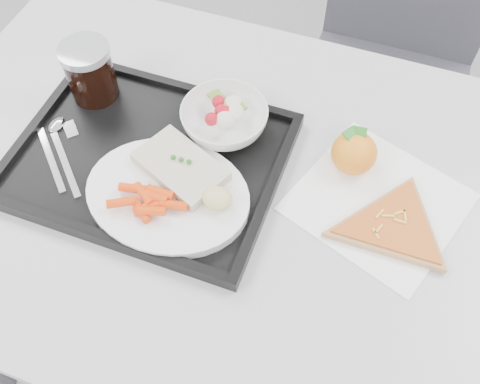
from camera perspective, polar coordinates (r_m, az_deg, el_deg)
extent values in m
cube|color=#A8A7AA|center=(0.91, -0.16, 0.19)|extent=(1.20, 0.80, 0.03)
cylinder|color=#47474C|center=(1.57, -14.62, 7.89)|extent=(0.04, 0.04, 0.72)
cube|color=#3A3941|center=(1.50, 14.75, 9.95)|extent=(0.42, 0.42, 0.04)
cylinder|color=#47474C|center=(1.57, 5.27, 1.43)|extent=(0.02, 0.02, 0.43)
cylinder|color=#47474C|center=(1.57, 17.90, -2.34)|extent=(0.02, 0.02, 0.43)
cylinder|color=#47474C|center=(1.80, 8.72, 10.27)|extent=(0.02, 0.02, 0.43)
cylinder|color=#47474C|center=(1.80, 19.84, 6.93)|extent=(0.02, 0.02, 0.43)
cube|color=black|center=(0.93, -9.65, 3.41)|extent=(0.45, 0.35, 0.01)
cube|color=black|center=(1.02, -5.67, 10.95)|extent=(0.45, 0.02, 0.01)
cube|color=black|center=(0.85, -14.59, -4.53)|extent=(0.45, 0.02, 0.01)
cube|color=black|center=(0.87, 3.12, 0.06)|extent=(0.02, 0.32, 0.01)
cube|color=black|center=(1.02, -20.76, 7.04)|extent=(0.02, 0.32, 0.01)
cylinder|color=white|center=(0.87, -7.70, -0.35)|extent=(0.27, 0.27, 0.02)
cube|color=beige|center=(0.88, -6.36, 2.70)|extent=(0.17, 0.14, 0.02)
sphere|color=#236B1C|center=(0.87, -7.14, 3.71)|extent=(0.01, 0.01, 0.01)
sphere|color=#236B1C|center=(0.87, -6.30, 3.46)|extent=(0.01, 0.01, 0.01)
sphere|color=#236B1C|center=(0.86, -5.45, 3.21)|extent=(0.01, 0.01, 0.01)
ellipsoid|color=#E1AC7E|center=(0.83, -2.44, -0.68)|extent=(0.06, 0.05, 0.03)
imported|color=white|center=(0.94, -1.66, 7.77)|extent=(0.15, 0.15, 0.05)
cylinder|color=black|center=(1.02, -15.66, 12.04)|extent=(0.08, 0.08, 0.10)
cylinder|color=#A5A8AD|center=(0.98, -16.36, 14.20)|extent=(0.09, 0.09, 0.01)
cube|color=silver|center=(0.96, -19.50, 3.27)|extent=(0.12, 0.11, 0.00)
ellipsoid|color=silver|center=(1.01, -19.00, 6.85)|extent=(0.05, 0.05, 0.01)
cube|color=silver|center=(0.95, -18.11, 2.84)|extent=(0.12, 0.11, 0.00)
cube|color=silver|center=(1.00, -17.64, 6.40)|extent=(0.04, 0.04, 0.00)
cube|color=white|center=(0.91, 14.50, -1.05)|extent=(0.32, 0.31, 0.00)
ellipsoid|color=#FF8E00|center=(0.92, 12.06, 4.11)|extent=(0.10, 0.10, 0.07)
cube|color=#236B1C|center=(0.89, 12.40, 5.28)|extent=(0.03, 0.05, 0.02)
cube|color=#236B1C|center=(0.89, 12.40, 5.28)|extent=(0.06, 0.05, 0.02)
cylinder|color=tan|center=(0.88, 16.01, -3.59)|extent=(0.31, 0.31, 0.01)
cylinder|color=#B15622|center=(0.87, 16.13, -3.33)|extent=(0.28, 0.28, 0.00)
cube|color=#EABC47|center=(0.87, 14.67, -2.27)|extent=(0.01, 0.02, 0.00)
cube|color=#EABC47|center=(0.87, 15.50, -2.47)|extent=(0.02, 0.01, 0.00)
cube|color=#EABC47|center=(0.88, 16.67, -2.11)|extent=(0.02, 0.02, 0.00)
cube|color=#EABC47|center=(0.86, 14.57, -3.85)|extent=(0.01, 0.02, 0.00)
cube|color=#EABC47|center=(0.85, 14.28, -4.32)|extent=(0.02, 0.02, 0.00)
cube|color=#EABC47|center=(0.88, 17.18, -2.43)|extent=(0.01, 0.02, 0.00)
cube|color=#EABC47|center=(0.87, 16.71, -3.01)|extent=(0.02, 0.00, 0.00)
cylinder|color=#ED430D|center=(0.84, -8.49, -0.03)|extent=(0.04, 0.02, 0.01)
cylinder|color=#ED430D|center=(0.84, -10.53, -1.97)|extent=(0.04, 0.04, 0.01)
cylinder|color=#ED430D|center=(0.84, -9.60, -1.24)|extent=(0.03, 0.05, 0.01)
cylinder|color=#ED430D|center=(0.82, -9.47, -2.01)|extent=(0.05, 0.03, 0.01)
cylinder|color=#ED430D|center=(0.83, -7.04, -1.39)|extent=(0.05, 0.02, 0.01)
cylinder|color=#ED430D|center=(0.84, -12.58, -1.08)|extent=(0.05, 0.03, 0.01)
cylinder|color=#ED430D|center=(0.84, -9.11, -0.51)|extent=(0.04, 0.02, 0.01)
cylinder|color=#ED430D|center=(0.84, -9.89, -1.68)|extent=(0.04, 0.04, 0.01)
cylinder|color=#ED430D|center=(0.86, -11.37, 0.39)|extent=(0.05, 0.02, 0.01)
cylinder|color=#ED430D|center=(0.85, -10.24, -0.23)|extent=(0.04, 0.04, 0.01)
sphere|color=#B4111E|center=(0.95, -2.31, 9.58)|extent=(0.02, 0.02, 0.02)
sphere|color=#B4111E|center=(0.93, -1.59, 8.49)|extent=(0.02, 0.02, 0.02)
sphere|color=#B4111E|center=(0.94, -2.02, 8.63)|extent=(0.02, 0.02, 0.02)
sphere|color=#B4111E|center=(0.92, -3.07, 7.76)|extent=(0.02, 0.02, 0.02)
ellipsoid|color=silver|center=(0.94, -0.53, 8.46)|extent=(0.03, 0.03, 0.03)
ellipsoid|color=silver|center=(0.95, -0.73, 9.35)|extent=(0.03, 0.03, 0.03)
ellipsoid|color=silver|center=(0.92, -1.57, 7.72)|extent=(0.03, 0.03, 0.03)
cube|color=olive|center=(0.94, -0.94, 9.35)|extent=(0.02, 0.02, 0.00)
cube|color=olive|center=(0.94, -0.22, 9.04)|extent=(0.03, 0.03, 0.00)
cube|color=olive|center=(0.95, -2.55, 10.19)|extent=(0.03, 0.03, 0.00)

